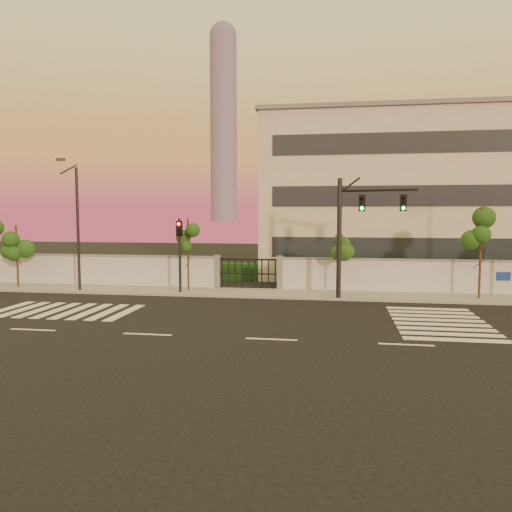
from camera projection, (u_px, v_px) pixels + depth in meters
name	position (u px, v px, depth m)	size (l,w,h in m)	color
ground	(272.00, 339.00, 19.13)	(120.00, 120.00, 0.00)	black
sidewalk	(294.00, 294.00, 29.45)	(60.00, 3.00, 0.15)	gray
perimeter_wall	(298.00, 274.00, 30.83)	(60.00, 0.36, 2.20)	silver
hedge_row	(317.00, 273.00, 33.38)	(41.00, 4.25, 1.80)	black
institutional_building	(422.00, 196.00, 38.83)	(24.40, 12.40, 12.25)	beige
distant_skyscraper	(223.00, 118.00, 299.54)	(16.00, 16.00, 118.00)	slate
road_markings	(248.00, 318.00, 23.07)	(57.00, 7.62, 0.02)	silver
street_tree_b	(17.00, 242.00, 31.64)	(1.52, 1.21, 4.06)	#382314
street_tree_c	(188.00, 238.00, 30.20)	(1.31, 1.04, 4.52)	#382314
street_tree_d	(340.00, 245.00, 28.91)	(1.31, 1.04, 4.05)	#382314
street_tree_e	(482.00, 232.00, 27.29)	(1.55, 1.24, 5.18)	#382314
traffic_signal_main	(355.00, 224.00, 27.28)	(4.20, 1.42, 6.75)	black
traffic_signal_secondary	(180.00, 246.00, 29.59)	(0.35, 0.34, 4.53)	black
streetlight_west	(76.00, 222.00, 30.08)	(0.47, 1.91, 7.95)	black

